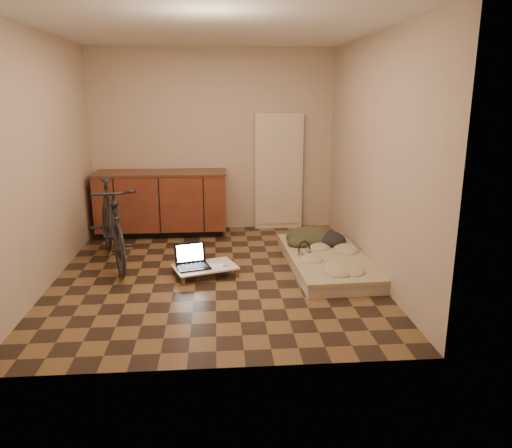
{
  "coord_description": "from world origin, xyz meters",
  "views": [
    {
      "loc": [
        0.03,
        -5.32,
        1.98
      ],
      "look_at": [
        0.46,
        0.09,
        0.55
      ],
      "focal_mm": 35.0,
      "sensor_mm": 36.0,
      "label": 1
    }
  ],
  "objects": [
    {
      "name": "laptop",
      "position": [
        -0.26,
        -0.04,
        0.16
      ],
      "size": [
        0.42,
        0.4,
        0.24
      ],
      "rotation": [
        0.0,
        0.0,
        0.28
      ],
      "color": "black",
      "rests_on": "lap_desk"
    },
    {
      "name": "mouse",
      "position": [
        0.09,
        -0.04,
        0.13
      ],
      "size": [
        0.07,
        0.11,
        0.04
      ],
      "primitive_type": "ellipsoid",
      "rotation": [
        0.0,
        0.0,
        -0.03
      ],
      "color": "white",
      "rests_on": "lap_desk"
    },
    {
      "name": "bicycle",
      "position": [
        -1.2,
        0.43,
        0.55
      ],
      "size": [
        1.03,
        1.78,
        1.11
      ],
      "primitive_type": "imported",
      "rotation": [
        0.0,
        0.0,
        0.33
      ],
      "color": "black",
      "rests_on": "ground"
    },
    {
      "name": "headphones",
      "position": [
        1.03,
        0.13,
        0.23
      ],
      "size": [
        0.3,
        0.3,
        0.15
      ],
      "primitive_type": null,
      "rotation": [
        0.0,
        0.0,
        0.67
      ],
      "color": "black",
      "rests_on": "futon"
    },
    {
      "name": "lap_desk",
      "position": [
        -0.12,
        -0.04,
        0.1
      ],
      "size": [
        0.78,
        0.63,
        0.11
      ],
      "rotation": [
        0.0,
        0.0,
        0.33
      ],
      "color": "brown",
      "rests_on": "ground"
    },
    {
      "name": "futon",
      "position": [
        1.3,
        0.12,
        0.08
      ],
      "size": [
        0.94,
        1.85,
        0.16
      ],
      "rotation": [
        0.0,
        0.0,
        0.04
      ],
      "color": "beige",
      "rests_on": "ground"
    },
    {
      "name": "clothing_pile",
      "position": [
        1.27,
        0.64,
        0.29
      ],
      "size": [
        0.68,
        0.58,
        0.27
      ],
      "primitive_type": null,
      "rotation": [
        0.0,
        0.0,
        0.04
      ],
      "color": "#313620",
      "rests_on": "futon"
    },
    {
      "name": "cabinets",
      "position": [
        -0.75,
        1.7,
        0.47
      ],
      "size": [
        1.84,
        0.62,
        0.91
      ],
      "color": "black",
      "rests_on": "ground"
    },
    {
      "name": "appliance_panel",
      "position": [
        0.95,
        1.94,
        0.85
      ],
      "size": [
        0.7,
        0.1,
        1.7
      ],
      "primitive_type": "cube",
      "color": "beige",
      "rests_on": "ground"
    },
    {
      "name": "room_shell",
      "position": [
        0.0,
        0.0,
        1.3
      ],
      "size": [
        3.5,
        4.0,
        2.6
      ],
      "color": "brown",
      "rests_on": "ground"
    }
  ]
}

